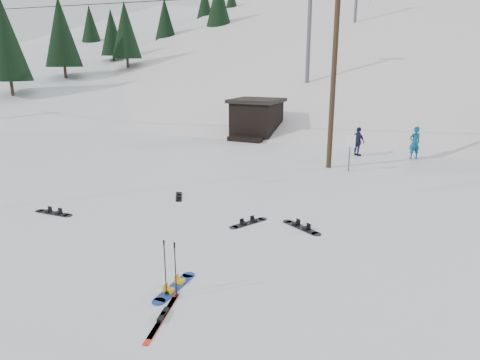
% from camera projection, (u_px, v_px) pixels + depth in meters
% --- Properties ---
extents(ground, '(200.00, 200.00, 0.00)m').
position_uv_depth(ground, '(115.00, 280.00, 10.72)').
color(ground, white).
rests_on(ground, ground).
extents(ski_slope, '(60.00, 85.24, 65.97)m').
position_uv_depth(ski_slope, '(378.00, 185.00, 61.97)').
color(ski_slope, white).
rests_on(ski_slope, ground).
extents(ridge_left, '(47.54, 95.03, 58.38)m').
position_uv_depth(ridge_left, '(146.00, 164.00, 70.24)').
color(ridge_left, white).
rests_on(ridge_left, ground).
extents(treeline_left, '(20.00, 64.00, 10.00)m').
position_uv_depth(treeline_left, '(118.00, 101.00, 59.50)').
color(treeline_left, black).
rests_on(treeline_left, ground).
extents(treeline_crest, '(50.00, 6.00, 10.00)m').
position_uv_depth(treeline_crest, '(405.00, 89.00, 85.85)').
color(treeline_crest, black).
rests_on(treeline_crest, ski_slope).
extents(utility_pole, '(2.00, 0.26, 9.00)m').
position_uv_depth(utility_pole, '(334.00, 74.00, 20.89)').
color(utility_pole, '#3A2819').
rests_on(utility_pole, ground).
extents(trail_sign, '(0.50, 0.09, 1.85)m').
position_uv_depth(trail_sign, '(350.00, 146.00, 20.98)').
color(trail_sign, '#595B60').
rests_on(trail_sign, ground).
extents(lift_hut, '(3.40, 4.10, 2.75)m').
position_uv_depth(lift_hut, '(256.00, 118.00, 30.68)').
color(lift_hut, black).
rests_on(lift_hut, ground).
extents(lift_tower_near, '(2.20, 0.36, 8.00)m').
position_uv_depth(lift_tower_near, '(309.00, 30.00, 36.46)').
color(lift_tower_near, '#595B60').
rests_on(lift_tower_near, ski_slope).
extents(hero_snowboard, '(0.35, 1.67, 0.12)m').
position_uv_depth(hero_snowboard, '(174.00, 287.00, 10.31)').
color(hero_snowboard, '#18379C').
rests_on(hero_snowboard, ground).
extents(hero_skis, '(0.61, 1.92, 0.10)m').
position_uv_depth(hero_skis, '(163.00, 316.00, 9.13)').
color(hero_skis, '#B62712').
rests_on(hero_skis, ground).
extents(ski_poles, '(0.38, 0.10, 1.39)m').
position_uv_depth(ski_poles, '(170.00, 269.00, 9.76)').
color(ski_poles, black).
rests_on(ski_poles, ground).
extents(board_scatter_a, '(1.64, 0.36, 0.11)m').
position_uv_depth(board_scatter_a, '(53.00, 213.00, 15.39)').
color(board_scatter_a, black).
rests_on(board_scatter_a, ground).
extents(board_scatter_b, '(0.83, 1.17, 0.09)m').
position_uv_depth(board_scatter_b, '(179.00, 196.00, 17.27)').
color(board_scatter_b, black).
rests_on(board_scatter_b, ground).
extents(board_scatter_d, '(1.50, 0.98, 0.12)m').
position_uv_depth(board_scatter_d, '(301.00, 227.00, 14.05)').
color(board_scatter_d, black).
rests_on(board_scatter_d, ground).
extents(board_scatter_f, '(0.86, 1.42, 0.11)m').
position_uv_depth(board_scatter_f, '(249.00, 223.00, 14.44)').
color(board_scatter_f, black).
rests_on(board_scatter_f, ground).
extents(skier_teal, '(0.79, 0.74, 1.81)m').
position_uv_depth(skier_teal, '(415.00, 143.00, 23.93)').
color(skier_teal, '#0C5779').
rests_on(skier_teal, ground).
extents(skier_navy, '(1.03, 0.91, 1.67)m').
position_uv_depth(skier_navy, '(358.00, 142.00, 24.65)').
color(skier_navy, '#191B3F').
rests_on(skier_navy, ground).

